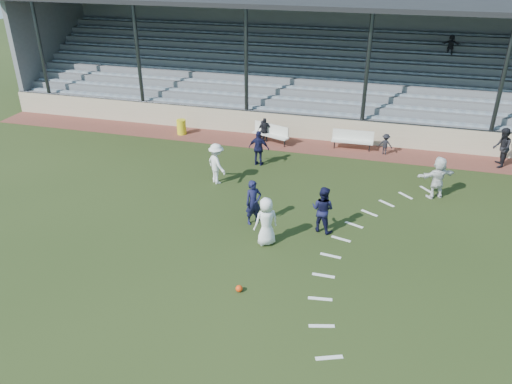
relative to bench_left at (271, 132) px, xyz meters
The scene contains 19 objects.
ground 10.58m from the bench_left, 82.47° to the right, with size 90.00×90.00×0.00m, color #233114.
cinder_track 1.50m from the bench_left, ahead, with size 34.00×2.00×0.02m, color brown.
retaining_wall 1.75m from the bench_left, 37.79° to the left, with size 34.00×0.18×1.20m, color #BFB093.
bench_left is the anchor object (origin of this frame).
bench_right 4.08m from the bench_left, ahead, with size 2.01×0.50×0.95m.
trash_bin 4.86m from the bench_left, behind, with size 0.49×0.49×0.78m, color yellow.
football 12.06m from the bench_left, 80.77° to the right, with size 0.21×0.21×0.21m, color #E93E0D.
player_white_lead 9.39m from the bench_left, 77.32° to the right, with size 0.84×0.55×1.73m, color white.
player_navy_lead 8.06m from the bench_left, 80.85° to the right, with size 0.62×0.41×1.70m, color #141537.
player_navy_mid 8.68m from the bench_left, 64.27° to the right, with size 0.83×0.65×1.72m, color #141537.
player_white_wing 5.24m from the bench_left, 102.23° to the right, with size 1.14×0.65×1.76m, color white.
player_navy_wing 2.85m from the bench_left, 87.53° to the right, with size 0.96×0.40×1.64m, color #141537.
player_white_back 8.79m from the bench_left, 27.51° to the right, with size 1.62×0.52×1.74m, color white.
official 10.72m from the bench_left, ahead, with size 0.88×0.69×1.82m, color black.
sub_left_near 0.51m from the bench_left, 161.50° to the left, with size 0.39×0.26×1.07m, color black.
sub_left_far 0.33m from the bench_left, behind, with size 0.73×0.30×1.25m, color black.
sub_right 5.66m from the bench_left, ahead, with size 0.66×0.38×1.02m, color black.
grandstand 6.17m from the bench_left, 76.48° to the left, with size 34.60×9.00×6.61m.
penalty_arc 11.85m from the bench_left, 62.27° to the right, with size 3.89×14.63×0.01m.
Camera 1 is at (4.13, -12.68, 9.37)m, focal length 35.00 mm.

